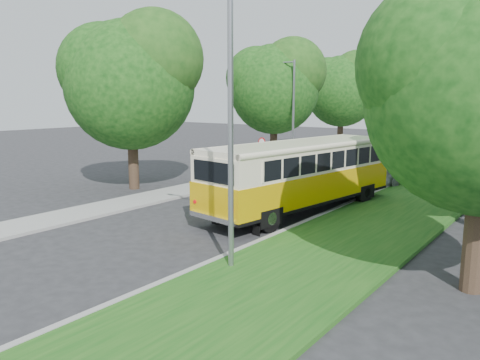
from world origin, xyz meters
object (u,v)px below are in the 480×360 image
Objects in this scene: car_silver at (369,175)px; car_white at (365,167)px; car_blue at (429,156)px; car_grey at (435,150)px; lamppost_near at (228,117)px; lamppost_far at (292,109)px; vintage_bus at (302,177)px.

car_silver reaches higher than car_white.
car_blue is 0.96× the size of car_grey.
lamppost_near is 1.87× the size of car_white.
car_silver is 3.42m from car_white.
car_grey is (6.86, 11.17, -3.35)m from lamppost_far.
car_grey is (-0.24, 22.30, -0.79)m from vintage_bus.
lamppost_far is 1.72× the size of car_silver.
lamppost_near is at bearing -76.10° from car_white.
car_blue is (1.77, 7.48, 0.06)m from car_white.
lamppost_near is 1.51× the size of car_blue.
car_silver is at bearing 95.15° from vintage_bus.
lamppost_far reaches higher than car_white.
car_grey is (-0.56, 15.34, 0.02)m from car_silver.
lamppost_near is 1.46× the size of car_grey.
lamppost_near is at bearing -65.12° from car_silver.
car_grey is (0.93, 12.27, 0.06)m from car_white.
vintage_bus is 2.44× the size of car_white.
lamppost_far reaches higher than vintage_bus.
lamppost_near reaches higher than lamppost_far.
lamppost_far is at bearing 169.71° from car_silver.
lamppost_near is at bearing -75.68° from car_blue.
lamppost_far is at bearing -128.80° from car_blue.
car_white is 7.68m from car_blue.
car_blue is at bearing 92.78° from lamppost_near.
car_silver is (7.43, -4.17, -3.37)m from lamppost_far.
lamppost_near is 0.77× the size of vintage_bus.
car_white is 12.30m from car_grey.
lamppost_far is 10.55m from car_blue.
car_white is 0.78× the size of car_grey.
vintage_bus is 22.31m from car_grey.
car_blue reaches higher than car_silver.
lamppost_near is 8.10m from vintage_bus.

